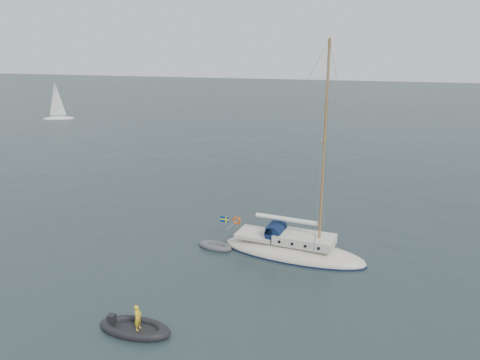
# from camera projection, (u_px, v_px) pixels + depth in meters

# --- Properties ---
(ground) EXTENTS (300.00, 300.00, 0.00)m
(ground) POSITION_uv_depth(u_px,v_px,m) (247.00, 253.00, 31.84)
(ground) COLOR black
(ground) RESTS_ON ground
(sailboat) EXTENTS (10.32, 3.09, 14.70)m
(sailboat) POSITION_uv_depth(u_px,v_px,m) (293.00, 240.00, 31.28)
(sailboat) COLOR silver
(sailboat) RESTS_ON ground
(dinghy) EXTENTS (2.53, 1.14, 0.36)m
(dinghy) POSITION_uv_depth(u_px,v_px,m) (215.00, 246.00, 32.58)
(dinghy) COLOR #515157
(dinghy) RESTS_ON ground
(rib) EXTENTS (3.80, 1.73, 1.53)m
(rib) POSITION_uv_depth(u_px,v_px,m) (135.00, 328.00, 23.19)
(rib) COLOR black
(rib) RESTS_ON ground
(distant_yacht_c) EXTENTS (5.59, 2.98, 7.41)m
(distant_yacht_c) POSITION_uv_depth(u_px,v_px,m) (57.00, 102.00, 85.63)
(distant_yacht_c) COLOR silver
(distant_yacht_c) RESTS_ON ground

